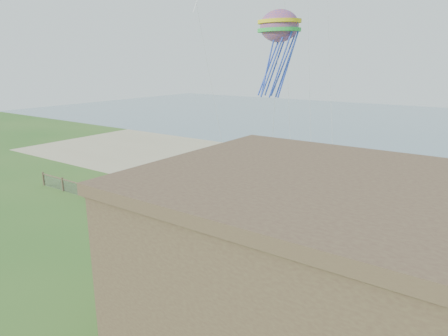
% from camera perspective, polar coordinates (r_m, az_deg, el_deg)
% --- Properties ---
extents(ground, '(160.00, 160.00, 0.00)m').
position_cam_1_polar(ground, '(23.29, -13.68, -13.71)').
color(ground, '#2D6121').
rests_on(ground, ground).
extents(sand_beach, '(72.00, 20.00, 0.02)m').
position_cam_1_polar(sand_beach, '(40.03, 10.58, -1.28)').
color(sand_beach, tan).
rests_on(sand_beach, ground).
extents(ocean, '(160.00, 68.00, 0.02)m').
position_cam_1_polar(ocean, '(81.41, 23.86, 5.88)').
color(ocean, slate).
rests_on(ocean, ground).
extents(chainlink_fence, '(36.20, 0.20, 1.25)m').
position_cam_1_polar(chainlink_fence, '(26.91, -4.06, -7.97)').
color(chainlink_fence, '#503A2D').
rests_on(chainlink_fence, ground).
extents(motel, '(15.00, 10.00, 7.00)m').
position_cam_1_polar(motel, '(14.51, 19.76, -17.16)').
color(motel, brown).
rests_on(motel, ground).
extents(motel_deck, '(15.00, 2.00, 0.50)m').
position_cam_1_polar(motel_deck, '(21.23, 23.65, -16.87)').
color(motel_deck, brown).
rests_on(motel_deck, ground).
extents(picnic_table, '(1.84, 1.62, 0.65)m').
position_cam_1_polar(picnic_table, '(23.20, 6.10, -12.56)').
color(picnic_table, brown).
rests_on(picnic_table, ground).
extents(octopus_kite, '(3.52, 2.80, 6.48)m').
position_cam_1_polar(octopus_kite, '(28.77, 7.75, 16.17)').
color(octopus_kite, orange).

